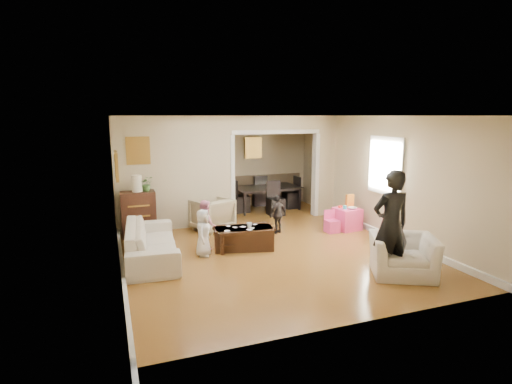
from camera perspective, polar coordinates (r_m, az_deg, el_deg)
name	(u,v)px	position (r m, az deg, el deg)	size (l,w,h in m)	color
floor	(259,244)	(8.46, 0.47, -7.24)	(7.00, 7.00, 0.00)	olive
partition_left	(176,173)	(9.54, -11.14, 2.62)	(2.75, 0.18, 2.60)	#BEB18B
partition_right	(324,166)	(10.82, 9.46, 3.61)	(0.55, 0.18, 2.60)	#BEB18B
partition_header	(276,123)	(10.13, 2.77, 9.65)	(2.22, 0.18, 0.35)	#BEB18B
window_pane	(386,166)	(9.11, 17.74, 3.53)	(0.03, 0.95, 1.10)	white
framed_art_partition	(138,151)	(9.29, -16.22, 5.60)	(0.45, 0.03, 0.55)	brown
framed_art_sofa_wall	(116,166)	(6.98, -19.01, 3.50)	(0.03, 0.55, 0.40)	brown
framed_art_alcove	(253,148)	(11.69, -0.40, 6.24)	(0.45, 0.03, 0.55)	brown
sofa	(151,242)	(7.73, -14.46, -6.79)	(2.24, 0.88, 0.65)	silver
armchair_back	(212,214)	(9.41, -6.18, -3.13)	(0.79, 0.81, 0.74)	tan
armchair_front	(403,256)	(7.20, 19.89, -8.38)	(1.01, 0.88, 0.66)	silver
dresser	(139,214)	(9.19, -16.15, -3.00)	(0.72, 0.41, 0.99)	#351910
table_lamp	(137,183)	(9.06, -16.37, 1.16)	(0.22, 0.22, 0.36)	#F8EDCA
potted_plant	(147,184)	(9.08, -15.11, 1.13)	(0.29, 0.25, 0.32)	#436E31
coffee_table	(244,238)	(8.11, -1.72, -6.46)	(1.14, 0.57, 0.43)	#341B10
coffee_cup	(249,225)	(8.02, -0.94, -4.69)	(0.11, 0.11, 0.10)	white
play_table	(347,219)	(9.66, 12.64, -3.69)	(0.52, 0.52, 0.50)	#FF438C
cereal_box	(350,201)	(9.72, 13.02, -1.20)	(0.20, 0.07, 0.30)	yellow
cyan_cup	(345,207)	(9.50, 12.37, -2.12)	(0.08, 0.08, 0.08)	#25AAB9
toy_block	(340,207)	(9.63, 11.72, -2.01)	(0.08, 0.06, 0.05)	red
play_bowl	(352,208)	(9.53, 13.35, -2.22)	(0.20, 0.20, 0.05)	white
dining_table	(267,198)	(11.36, 1.53, -0.91)	(1.84, 1.03, 0.65)	black
adult_person	(391,225)	(6.83, 18.39, -4.40)	(0.65, 0.43, 1.78)	black
child_kneel_a	(203,233)	(7.69, -7.42, -5.69)	(0.44, 0.28, 0.89)	silver
child_kneel_b	(206,224)	(8.13, -7.10, -4.49)	(0.47, 0.37, 0.97)	#FB9DBD
child_toddler	(278,214)	(9.09, 3.07, -3.15)	(0.51, 0.21, 0.87)	black
craft_papers	(241,228)	(8.03, -2.14, -5.04)	(0.76, 0.52, 0.00)	white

